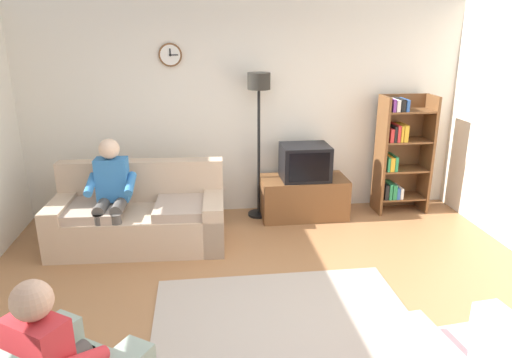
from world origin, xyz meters
TOP-DOWN VIEW (x-y plane):
  - ground_plane at (0.00, 0.00)m, footprint 12.00×12.00m
  - back_wall_assembly at (-0.00, 2.66)m, footprint 6.20×0.17m
  - couch at (-1.32, 1.70)m, footprint 1.94×0.97m
  - tv_stand at (0.70, 2.25)m, footprint 1.10×0.56m
  - tv at (0.70, 2.23)m, footprint 0.60×0.49m
  - bookshelf at (1.99, 2.32)m, footprint 0.68×0.36m
  - floor_lamp at (0.13, 2.35)m, footprint 0.28×0.28m
  - area_rug at (0.04, -0.06)m, footprint 2.20×1.70m
  - person_on_couch at (-1.58, 1.59)m, footprint 0.53×0.55m
  - person_in_left_armchair at (-1.46, -0.97)m, footprint 0.61×0.64m

SIDE VIEW (x-z plane):
  - ground_plane at x=0.00m, z-range 0.00..0.00m
  - area_rug at x=0.04m, z-range 0.00..0.01m
  - tv_stand at x=0.70m, z-range 0.00..0.53m
  - couch at x=-1.32m, z-range -0.14..0.76m
  - person_in_left_armchair at x=-1.46m, z-range 0.04..1.16m
  - person_on_couch at x=-1.58m, z-range 0.08..1.32m
  - tv at x=0.70m, z-range 0.53..0.97m
  - bookshelf at x=1.99m, z-range 0.02..1.57m
  - back_wall_assembly at x=0.00m, z-range 0.00..2.70m
  - floor_lamp at x=0.13m, z-range 0.53..2.38m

